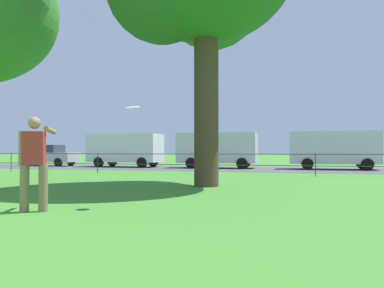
# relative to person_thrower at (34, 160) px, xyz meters

# --- Properties ---
(street_strip) EXTENTS (80.00, 7.42, 0.01)m
(street_strip) POSITION_rel_person_thrower_xyz_m (-2.45, 17.10, -0.92)
(street_strip) COLOR #4C4C51
(street_strip) RESTS_ON ground
(park_fence) EXTENTS (36.43, 0.04, 1.00)m
(park_fence) POSITION_rel_person_thrower_xyz_m (-2.45, 11.17, -0.24)
(park_fence) COLOR #232328
(park_fence) RESTS_ON ground
(person_thrower) EXTENTS (0.48, 0.86, 1.70)m
(person_thrower) POSITION_rel_person_thrower_xyz_m (0.00, 0.00, 0.00)
(person_thrower) COLOR #846B4C
(person_thrower) RESTS_ON ground
(frisbee) EXTENTS (0.32, 0.32, 0.09)m
(frisbee) POSITION_rel_person_thrower_xyz_m (1.48, 0.95, 1.01)
(frisbee) COLOR white
(car_silver_center) EXTENTS (4.04, 1.88, 1.54)m
(car_silver_center) POSITION_rel_person_thrower_xyz_m (-12.91, 18.09, -0.14)
(car_silver_center) COLOR #B7BABF
(car_silver_center) RESTS_ON ground
(panel_van_left) EXTENTS (5.06, 2.23, 2.24)m
(panel_van_left) POSITION_rel_person_thrower_xyz_m (-6.79, 18.00, 0.35)
(panel_van_left) COLOR white
(panel_van_left) RESTS_ON ground
(panel_van_right) EXTENTS (5.03, 2.17, 2.24)m
(panel_van_right) POSITION_rel_person_thrower_xyz_m (-0.30, 17.96, 0.35)
(panel_van_right) COLOR silver
(panel_van_right) RESTS_ON ground
(panel_van_far_right) EXTENTS (5.03, 2.15, 2.24)m
(panel_van_far_right) POSITION_rel_person_thrower_xyz_m (6.72, 18.01, 0.35)
(panel_van_far_right) COLOR silver
(panel_van_far_right) RESTS_ON ground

